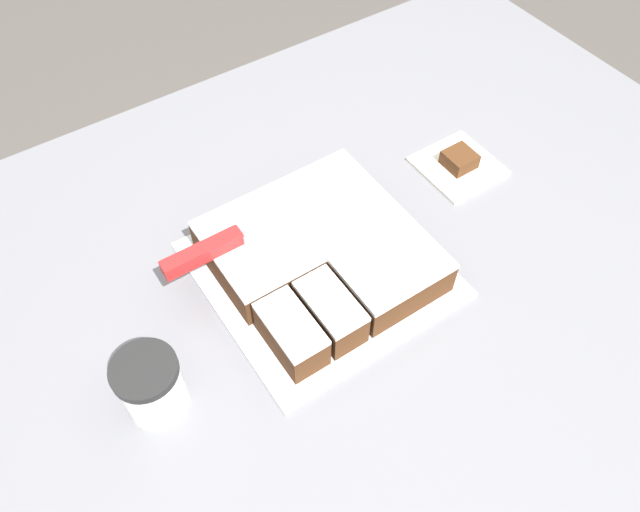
{
  "coord_description": "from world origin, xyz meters",
  "views": [
    {
      "loc": [
        -0.35,
        -0.4,
        1.67
      ],
      "look_at": [
        -0.05,
        0.05,
        0.95
      ],
      "focal_mm": 35.0,
      "sensor_mm": 36.0,
      "label": 1
    }
  ],
  "objects_px": {
    "cake": "(321,254)",
    "knife": "(226,242)",
    "cake_board": "(320,269)",
    "brownie": "(459,159)",
    "coffee_cup": "(151,386)"
  },
  "relations": [
    {
      "from": "knife",
      "to": "brownie",
      "type": "bearing_deg",
      "value": -2.25
    },
    {
      "from": "knife",
      "to": "brownie",
      "type": "xyz_separation_m",
      "value": [
        0.42,
        -0.02,
        -0.06
      ]
    },
    {
      "from": "knife",
      "to": "cake_board",
      "type": "bearing_deg",
      "value": -31.31
    },
    {
      "from": "cake",
      "to": "cake_board",
      "type": "bearing_deg",
      "value": -135.81
    },
    {
      "from": "cake_board",
      "to": "coffee_cup",
      "type": "bearing_deg",
      "value": -168.4
    },
    {
      "from": "coffee_cup",
      "to": "cake",
      "type": "bearing_deg",
      "value": 12.01
    },
    {
      "from": "knife",
      "to": "coffee_cup",
      "type": "height_order",
      "value": "coffee_cup"
    },
    {
      "from": "knife",
      "to": "brownie",
      "type": "distance_m",
      "value": 0.43
    },
    {
      "from": "cake_board",
      "to": "cake",
      "type": "relative_size",
      "value": 1.19
    },
    {
      "from": "cake_board",
      "to": "cake",
      "type": "bearing_deg",
      "value": 44.19
    },
    {
      "from": "cake",
      "to": "knife",
      "type": "bearing_deg",
      "value": 150.11
    },
    {
      "from": "cake_board",
      "to": "coffee_cup",
      "type": "distance_m",
      "value": 0.3
    },
    {
      "from": "cake_board",
      "to": "brownie",
      "type": "distance_m",
      "value": 0.32
    },
    {
      "from": "cake",
      "to": "coffee_cup",
      "type": "distance_m",
      "value": 0.3
    },
    {
      "from": "cake_board",
      "to": "knife",
      "type": "distance_m",
      "value": 0.15
    }
  ]
}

